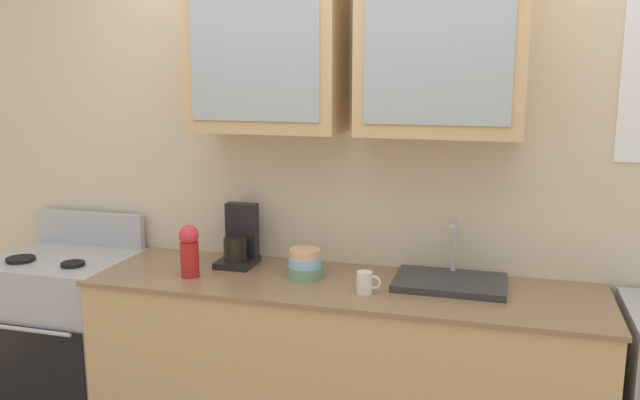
{
  "coord_description": "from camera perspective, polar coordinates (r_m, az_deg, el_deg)",
  "views": [
    {
      "loc": [
        0.68,
        -2.69,
        1.83
      ],
      "look_at": [
        -0.1,
        0.0,
        1.28
      ],
      "focal_mm": 37.07,
      "sensor_mm": 36.0,
      "label": 1
    }
  ],
  "objects": [
    {
      "name": "counter",
      "position": [
        3.1,
        1.76,
        -15.19
      ],
      "size": [
        2.26,
        0.62,
        0.91
      ],
      "color": "tan",
      "rests_on": "ground_plane"
    },
    {
      "name": "sink_faucet",
      "position": [
        2.94,
        11.17,
        -6.86
      ],
      "size": [
        0.48,
        0.33,
        0.27
      ],
      "color": "#2D2D30",
      "rests_on": "counter"
    },
    {
      "name": "bowl_stack",
      "position": [
        2.99,
        -1.31,
        -5.53
      ],
      "size": [
        0.16,
        0.16,
        0.13
      ],
      "color": "#669972",
      "rests_on": "counter"
    },
    {
      "name": "stove_range",
      "position": [
        3.69,
        -21.0,
        -11.39
      ],
      "size": [
        0.66,
        0.6,
        1.09
      ],
      "color": "#ADAFB5",
      "rests_on": "ground_plane"
    },
    {
      "name": "coffee_maker",
      "position": [
        3.2,
        -6.99,
        -3.62
      ],
      "size": [
        0.17,
        0.2,
        0.29
      ],
      "color": "black",
      "rests_on": "counter"
    },
    {
      "name": "vase",
      "position": [
        3.03,
        -11.21,
        -4.24
      ],
      "size": [
        0.09,
        0.09,
        0.24
      ],
      "color": "#B21E1E",
      "rests_on": "counter"
    },
    {
      "name": "back_wall_unit",
      "position": [
        3.09,
        3.41,
        5.95
      ],
      "size": [
        4.33,
        0.42,
        2.88
      ],
      "color": "beige",
      "rests_on": "ground_plane"
    },
    {
      "name": "cup_near_sink",
      "position": [
        2.78,
        3.92,
        -7.12
      ],
      "size": [
        0.1,
        0.07,
        0.09
      ],
      "color": "silver",
      "rests_on": "counter"
    }
  ]
}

